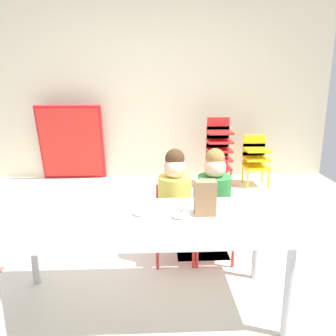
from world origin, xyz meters
TOP-DOWN VIEW (x-y plane):
  - ground_plane at (-0.00, -0.00)m, footprint 5.21×4.70m
  - back_wall at (0.00, 2.35)m, footprint 5.21×0.10m
  - craft_table at (-0.01, -0.77)m, footprint 1.75×0.72m
  - seated_child_near_camera at (0.21, -0.18)m, footprint 0.34×0.34m
  - seated_child_middle_seat at (0.51, -0.18)m, footprint 0.34×0.34m
  - kid_chair_red_stack at (0.93, 1.80)m, footprint 0.32×0.30m
  - kid_chair_yellow_stack at (1.44, 1.80)m, footprint 0.32×0.30m
  - folded_activity_table at (-1.10, 2.15)m, footprint 0.90×0.29m
  - paper_bag_brown at (0.36, -0.72)m, footprint 0.13×0.09m
  - paper_plate_near_edge at (-0.04, -0.72)m, footprint 0.18×0.18m
  - paper_plate_center_table at (-0.60, -0.89)m, footprint 0.18×0.18m
  - donut_powdered_on_plate at (-0.04, -0.72)m, footprint 0.11×0.11m
  - donut_powdered_loose at (0.20, -0.75)m, footprint 0.11×0.11m

SIDE VIEW (x-z plane):
  - ground_plane at x=0.00m, z-range -0.02..0.00m
  - kid_chair_yellow_stack at x=1.44m, z-range 0.06..0.74m
  - kid_chair_red_stack at x=0.93m, z-range 0.06..0.98m
  - folded_activity_table at x=-1.10m, z-range -0.01..1.08m
  - seated_child_near_camera at x=0.21m, z-range 0.10..1.01m
  - seated_child_middle_seat at x=0.51m, z-range 0.10..1.01m
  - craft_table at x=-0.01m, z-range 0.26..0.87m
  - paper_plate_near_edge at x=-0.04m, z-range 0.62..0.62m
  - paper_plate_center_table at x=-0.60m, z-range 0.62..0.62m
  - donut_powdered_loose at x=0.20m, z-range 0.62..0.65m
  - donut_powdered_on_plate at x=-0.04m, z-range 0.62..0.66m
  - paper_bag_brown at x=0.36m, z-range 0.62..0.84m
  - back_wall at x=0.00m, z-range 0.00..2.78m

